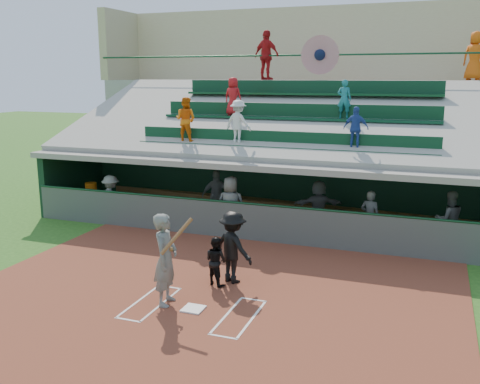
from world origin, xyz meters
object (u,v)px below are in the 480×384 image
(home_plate, at_px, (193,309))
(catcher, at_px, (216,261))
(white_table, at_px, (91,203))
(batter_at_plate, at_px, (166,259))
(water_cooler, at_px, (91,188))

(home_plate, bearing_deg, catcher, 93.32)
(catcher, height_order, white_table, catcher)
(batter_at_plate, height_order, catcher, batter_at_plate)
(catcher, bearing_deg, home_plate, 116.04)
(batter_at_plate, bearing_deg, water_cooler, 135.60)
(catcher, xyz_separation_m, white_table, (-6.73, 4.64, -0.23))
(catcher, bearing_deg, white_table, -11.85)
(home_plate, bearing_deg, water_cooler, 138.11)
(home_plate, xyz_separation_m, water_cooler, (-6.81, 6.11, 0.87))
(catcher, bearing_deg, water_cooler, -12.02)
(batter_at_plate, relative_size, water_cooler, 4.88)
(batter_at_plate, bearing_deg, home_plate, -7.65)
(home_plate, bearing_deg, white_table, 138.26)
(water_cooler, bearing_deg, white_table, -108.74)
(batter_at_plate, bearing_deg, catcher, 66.85)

